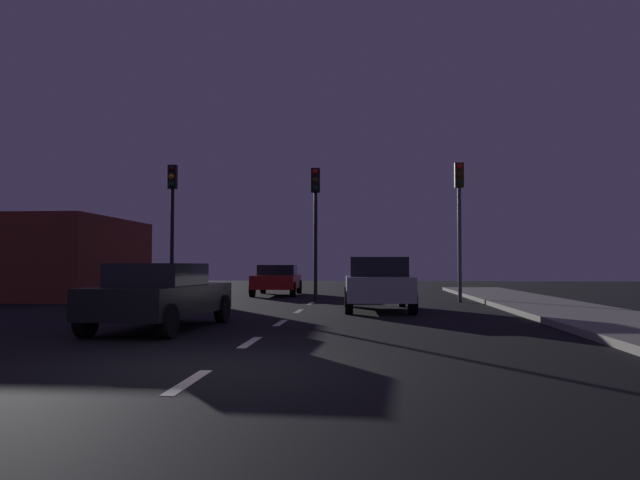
% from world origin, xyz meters
% --- Properties ---
extents(ground_plane, '(80.00, 80.00, 0.00)m').
position_xyz_m(ground_plane, '(0.00, 7.00, 0.00)').
color(ground_plane, black).
extents(sidewalk_curb_right, '(3.00, 40.00, 0.15)m').
position_xyz_m(sidewalk_curb_right, '(7.50, 7.00, 0.07)').
color(sidewalk_curb_right, gray).
rests_on(sidewalk_curb_right, ground_plane).
extents(lane_stripe_nearest, '(0.16, 1.60, 0.01)m').
position_xyz_m(lane_stripe_nearest, '(0.00, -1.20, 0.00)').
color(lane_stripe_nearest, silver).
rests_on(lane_stripe_nearest, ground_plane).
extents(lane_stripe_second, '(0.16, 1.60, 0.01)m').
position_xyz_m(lane_stripe_second, '(0.00, 2.60, 0.00)').
color(lane_stripe_second, silver).
rests_on(lane_stripe_second, ground_plane).
extents(lane_stripe_third, '(0.16, 1.60, 0.01)m').
position_xyz_m(lane_stripe_third, '(0.00, 6.40, 0.00)').
color(lane_stripe_third, silver).
rests_on(lane_stripe_third, ground_plane).
extents(lane_stripe_fourth, '(0.16, 1.60, 0.01)m').
position_xyz_m(lane_stripe_fourth, '(0.00, 10.20, 0.00)').
color(lane_stripe_fourth, silver).
rests_on(lane_stripe_fourth, ground_plane).
extents(lane_stripe_fifth, '(0.16, 1.60, 0.01)m').
position_xyz_m(lane_stripe_fifth, '(0.00, 14.00, 0.00)').
color(lane_stripe_fifth, silver).
rests_on(lane_stripe_fifth, ground_plane).
extents(traffic_signal_left, '(0.32, 0.38, 5.11)m').
position_xyz_m(traffic_signal_left, '(-5.32, 15.08, 3.57)').
color(traffic_signal_left, black).
rests_on(traffic_signal_left, ground_plane).
extents(traffic_signal_center, '(0.32, 0.38, 4.93)m').
position_xyz_m(traffic_signal_center, '(0.08, 15.08, 3.45)').
color(traffic_signal_center, black).
rests_on(traffic_signal_center, ground_plane).
extents(traffic_signal_right, '(0.32, 0.38, 5.06)m').
position_xyz_m(traffic_signal_right, '(5.31, 15.08, 3.54)').
color(traffic_signal_right, '#4C4C51').
rests_on(traffic_signal_right, ground_plane).
extents(car_stopped_ahead, '(2.13, 4.45, 1.57)m').
position_xyz_m(car_stopped_ahead, '(2.30, 10.77, 0.80)').
color(car_stopped_ahead, silver).
rests_on(car_stopped_ahead, ground_plane).
extents(car_adjacent_lane, '(2.06, 4.62, 1.38)m').
position_xyz_m(car_adjacent_lane, '(-2.28, 4.72, 0.72)').
color(car_adjacent_lane, black).
rests_on(car_adjacent_lane, ground_plane).
extents(car_oncoming_far, '(2.08, 4.64, 1.36)m').
position_xyz_m(car_oncoming_far, '(-2.08, 20.24, 0.71)').
color(car_oncoming_far, '#B21919').
rests_on(car_oncoming_far, ground_plane).
extents(street_lamp_right, '(1.80, 0.36, 7.24)m').
position_xyz_m(street_lamp_right, '(7.53, 4.91, 4.35)').
color(street_lamp_right, black).
rests_on(street_lamp_right, ground_plane).
extents(storefront_left, '(5.45, 7.57, 3.23)m').
position_xyz_m(storefront_left, '(-10.73, 16.86, 1.62)').
color(storefront_left, maroon).
rests_on(storefront_left, ground_plane).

